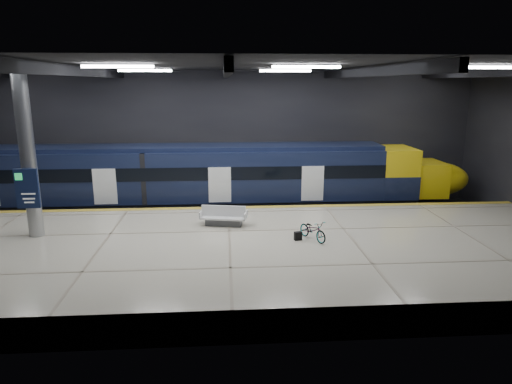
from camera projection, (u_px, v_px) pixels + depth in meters
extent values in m
plane|color=black|center=(229.00, 247.00, 20.79)|extent=(30.00, 30.00, 0.00)
cube|color=black|center=(226.00, 138.00, 27.61)|extent=(30.00, 0.10, 8.00)
cube|color=black|center=(231.00, 211.00, 12.09)|extent=(30.00, 0.10, 8.00)
cube|color=black|center=(226.00, 65.00, 18.91)|extent=(30.00, 16.00, 0.10)
cube|color=black|center=(79.00, 71.00, 18.57)|extent=(0.25, 16.00, 0.40)
cube|color=black|center=(227.00, 72.00, 18.97)|extent=(0.25, 16.00, 0.40)
cube|color=black|center=(368.00, 72.00, 19.38)|extent=(0.25, 16.00, 0.40)
cube|color=black|center=(503.00, 72.00, 19.79)|extent=(0.25, 16.00, 0.40)
cube|color=white|center=(118.00, 66.00, 16.73)|extent=(2.60, 0.18, 0.10)
cube|color=white|center=(306.00, 67.00, 17.21)|extent=(2.60, 0.18, 0.10)
cube|color=white|center=(485.00, 67.00, 17.68)|extent=(2.60, 0.18, 0.10)
cube|color=white|center=(145.00, 71.00, 22.55)|extent=(2.60, 0.18, 0.10)
cube|color=white|center=(285.00, 71.00, 23.03)|extent=(2.60, 0.18, 0.10)
cube|color=white|center=(420.00, 71.00, 23.50)|extent=(2.60, 0.18, 0.10)
cube|color=beige|center=(230.00, 256.00, 18.24)|extent=(30.00, 11.00, 1.10)
cube|color=gold|center=(228.00, 208.00, 23.20)|extent=(30.00, 0.40, 0.01)
cube|color=gray|center=(228.00, 216.00, 25.41)|extent=(30.00, 0.08, 0.16)
cube|color=gray|center=(228.00, 209.00, 26.80)|extent=(30.00, 0.08, 0.16)
cube|color=black|center=(167.00, 205.00, 25.76)|extent=(24.00, 2.58, 0.80)
cube|color=black|center=(166.00, 174.00, 25.35)|extent=(24.00, 2.80, 2.75)
cube|color=black|center=(165.00, 148.00, 25.00)|extent=(24.00, 2.30, 0.24)
cube|color=black|center=(162.00, 175.00, 23.91)|extent=(24.00, 0.04, 0.70)
cube|color=white|center=(220.00, 185.00, 24.25)|extent=(1.20, 0.05, 1.90)
cube|color=yellow|center=(394.00, 171.00, 26.23)|extent=(2.00, 2.80, 2.75)
ellipsoid|color=yellow|center=(437.00, 179.00, 26.52)|extent=(3.60, 2.52, 1.90)
cube|color=black|center=(399.00, 168.00, 26.21)|extent=(1.60, 2.38, 0.80)
cube|color=#595B60|center=(224.00, 222.00, 20.33)|extent=(1.66, 0.80, 0.30)
cube|color=silver|center=(224.00, 217.00, 20.28)|extent=(2.12, 1.22, 0.08)
cube|color=silver|center=(224.00, 211.00, 20.21)|extent=(1.97, 0.47, 0.50)
cube|color=silver|center=(202.00, 214.00, 20.37)|extent=(0.23, 0.84, 0.30)
cube|color=silver|center=(246.00, 215.00, 20.12)|extent=(0.23, 0.84, 0.30)
imported|color=#99999E|center=(313.00, 230.00, 18.39)|extent=(1.24, 1.66, 0.83)
cube|color=black|center=(298.00, 236.00, 18.40)|extent=(0.33, 0.24, 0.35)
cylinder|color=#9EA0A5|center=(28.00, 153.00, 18.21)|extent=(0.60, 0.60, 6.90)
cube|color=#101B3D|center=(27.00, 189.00, 18.12)|extent=(0.90, 0.12, 1.60)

